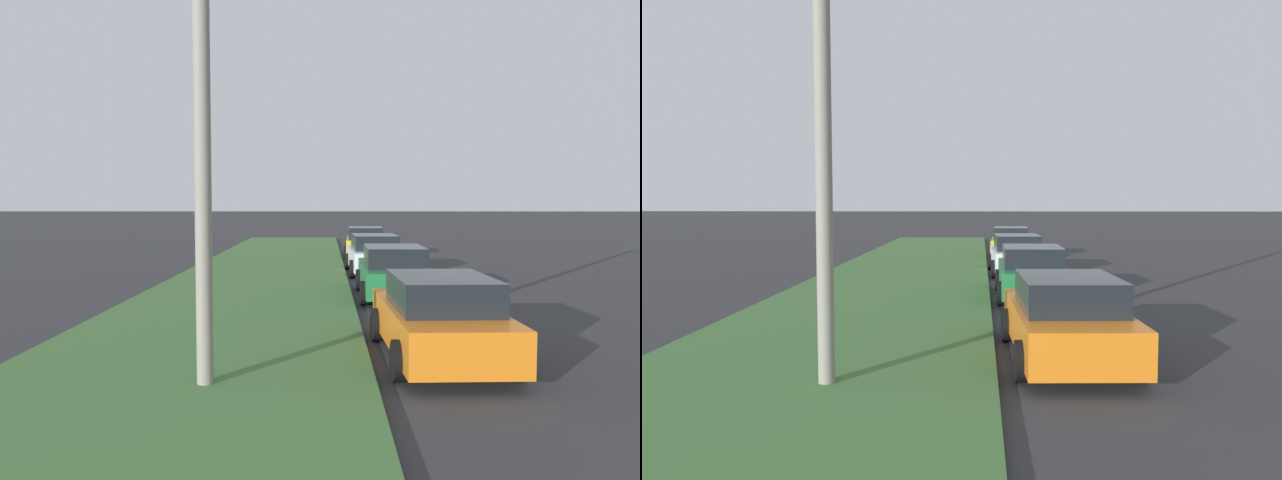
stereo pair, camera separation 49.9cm
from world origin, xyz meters
The scene contains 6 objects.
grass_median centered at (10.00, 8.04, 0.06)m, with size 60.00×6.00×0.12m, color #3D6633.
parked_car_orange centered at (7.22, 3.81, 0.72)m, with size 4.36×2.14×1.47m.
parked_car_green centered at (13.93, 3.85, 0.72)m, with size 4.31×2.05×1.47m.
parked_car_white centered at (19.65, 3.95, 0.72)m, with size 4.35×2.12×1.47m.
parked_car_yellow centered at (26.14, 3.85, 0.72)m, with size 4.38×2.18×1.47m.
streetlight centered at (5.46, 7.18, 4.39)m, with size 1.02×2.82×7.50m.
Camera 1 is at (-3.22, 5.79, 2.75)m, focal length 34.11 mm.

